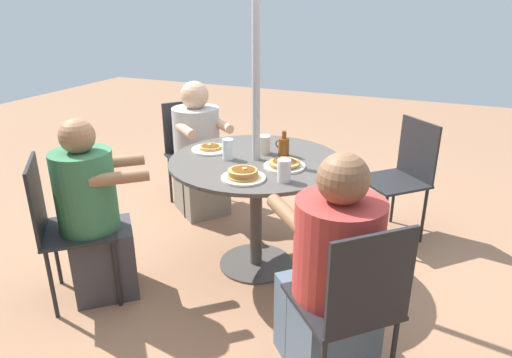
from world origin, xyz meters
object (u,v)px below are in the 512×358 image
diner_north (332,280)px  drinking_glass_a (284,171)px  pancake_plate_c (284,165)px  drinking_glass_b (228,149)px  patio_chair_north (352,300)px  patio_chair_west (63,222)px  patio_chair_south (191,147)px  pancake_plate_b (210,149)px  coffee_cup (265,145)px  patio_chair_east (403,172)px  pancake_plate_a (243,175)px  syrup_bottle (284,146)px  diner_west (94,219)px  patio_table (256,180)px  diner_south (199,155)px

diner_north → drinking_glass_a: diner_north is taller
pancake_plate_c → drinking_glass_b: (0.38, -0.00, 0.05)m
drinking_glass_a → patio_chair_north: bearing=132.7°
patio_chair_west → patio_chair_south: bearing=140.1°
diner_north → pancake_plate_b: bearing=99.9°
coffee_cup → patio_chair_east: bearing=-139.6°
coffee_cup → drinking_glass_b: bearing=49.6°
drinking_glass_a → coffee_cup: bearing=-55.3°
patio_chair_west → pancake_plate_a: 1.07m
patio_chair_north → drinking_glass_b: size_ratio=6.87×
syrup_bottle → coffee_cup: (0.13, 0.00, -0.00)m
diner_west → patio_chair_south: bearing=145.5°
patio_table → drinking_glass_a: drinking_glass_a is taller
patio_chair_south → drinking_glass_a: 1.59m
patio_chair_east → coffee_cup: 1.12m
diner_south → patio_chair_west: diner_south is taller
coffee_cup → drinking_glass_a: drinking_glass_a is taller
drinking_glass_a → syrup_bottle: bearing=-69.7°
pancake_plate_c → drinking_glass_a: size_ratio=2.00×
patio_chair_east → patio_chair_west: (1.69, 1.60, 0.00)m
patio_table → syrup_bottle: (-0.13, -0.14, 0.20)m
diner_north → patio_chair_north: bearing=-90.0°
pancake_plate_c → drinking_glass_a: drinking_glass_a is taller
coffee_cup → drinking_glass_b: 0.26m
diner_south → syrup_bottle: 1.08m
patio_chair_east → patio_chair_south: same height
diner_north → diner_west: bearing=133.9°
diner_south → pancake_plate_c: 1.24m
pancake_plate_a → pancake_plate_b: bearing=-42.4°
patio_chair_south → diner_south: 0.17m
diner_north → patio_chair_south: (1.60, -1.43, 0.01)m
patio_chair_north → diner_north: size_ratio=0.79×
patio_table → drinking_glass_a: 0.44m
pancake_plate_b → patio_table: bearing=173.1°
diner_west → drinking_glass_b: diner_west is taller
diner_north → patio_chair_south: bearing=94.3°
diner_west → pancake_plate_b: 0.85m
patio_chair_south → syrup_bottle: (-1.05, 0.58, 0.31)m
patio_chair_north → patio_chair_east: bearing=45.7°
drinking_glass_b → patio_table: bearing=-158.3°
pancake_plate_a → coffee_cup: bearing=-82.4°
diner_north → patio_chair_east: (-0.13, -1.54, 0.01)m
pancake_plate_c → drinking_glass_b: 0.38m
patio_chair_north → diner_north: diner_north is taller
drinking_glass_a → pancake_plate_a: bearing=15.2°
pancake_plate_b → pancake_plate_c: bearing=169.0°
diner_west → patio_chair_west: bearing=-90.0°
patio_chair_west → patio_chair_north: bearing=46.1°
patio_chair_east → drinking_glass_a: bearing=108.9°
patio_chair_north → coffee_cup: patio_chair_north is taller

